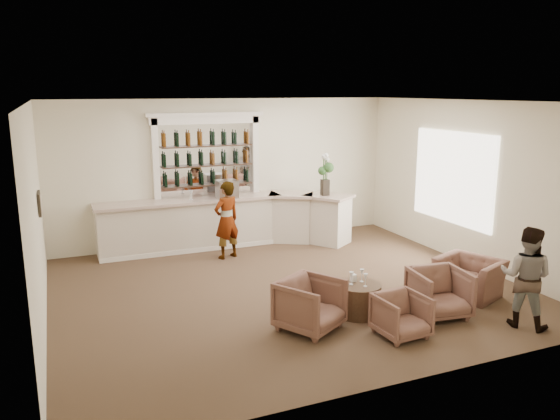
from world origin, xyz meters
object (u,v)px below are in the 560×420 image
object	(u,v)px
armchair_right	(439,293)
sommelier	(227,220)
bar_counter	(228,222)
guest	(526,277)
armchair_center	(401,316)
flower_vase	(325,172)
cocktail_table	(358,299)
armchair_left	(310,305)
espresso_machine	(227,189)
armchair_far	(469,277)

from	to	relation	value
armchair_right	sommelier	bearing A→B (deg)	124.72
bar_counter	guest	world-z (taller)	guest
armchair_center	armchair_right	size ratio (longest dim) A/B	0.83
bar_counter	flower_vase	world-z (taller)	flower_vase
guest	flower_vase	world-z (taller)	flower_vase
cocktail_table	armchair_left	distance (m)	0.99
sommelier	cocktail_table	bearing A→B (deg)	86.41
bar_counter	armchair_right	xyz separation A→B (m)	(1.88, -5.02, -0.20)
armchair_left	armchair_center	size ratio (longest dim) A/B	1.23
armchair_center	sommelier	bearing A→B (deg)	100.84
espresso_machine	flower_vase	size ratio (longest dim) A/B	0.47
armchair_right	bar_counter	bearing A→B (deg)	118.01
sommelier	armchair_right	distance (m)	4.75
guest	armchair_left	bearing A→B (deg)	35.37
guest	armchair_left	size ratio (longest dim) A/B	1.81
bar_counter	sommelier	bearing A→B (deg)	-109.36
armchair_left	flower_vase	distance (m)	4.86
bar_counter	armchair_right	distance (m)	5.36
guest	espresso_machine	bearing A→B (deg)	-8.15
armchair_center	flower_vase	size ratio (longest dim) A/B	0.72
armchair_left	armchair_right	size ratio (longest dim) A/B	1.03
bar_counter	espresso_machine	bearing A→B (deg)	-120.54
armchair_right	cocktail_table	bearing A→B (deg)	161.89
sommelier	armchair_left	bearing A→B (deg)	71.86
armchair_center	armchair_far	bearing A→B (deg)	20.36
armchair_center	cocktail_table	bearing A→B (deg)	96.12
armchair_left	espresso_machine	xyz separation A→B (m)	(0.18, 4.64, 0.95)
espresso_machine	armchair_right	bearing A→B (deg)	-68.02
armchair_right	espresso_machine	xyz separation A→B (m)	(-1.91, 4.97, 0.96)
armchair_right	flower_vase	xyz separation A→B (m)	(0.23, 4.39, 1.30)
espresso_machine	bar_counter	bearing A→B (deg)	60.39
guest	sommelier	bearing A→B (deg)	-2.59
armchair_left	cocktail_table	bearing A→B (deg)	-17.74
bar_counter	cocktail_table	xyz separation A→B (m)	(0.75, -4.47, -0.32)
espresso_machine	armchair_center	bearing A→B (deg)	-79.16
armchair_center	espresso_machine	distance (m)	5.53
armchair_center	espresso_machine	size ratio (longest dim) A/B	1.55
espresso_machine	flower_vase	bearing A→B (deg)	-14.08
armchair_right	armchair_center	bearing A→B (deg)	-150.89
bar_counter	sommelier	xyz separation A→B (m)	(-0.29, -0.81, 0.25)
bar_counter	armchair_far	world-z (taller)	bar_counter
armchair_left	armchair_right	xyz separation A→B (m)	(2.09, -0.33, -0.01)
sommelier	armchair_left	xyz separation A→B (m)	(0.08, -3.88, -0.43)
cocktail_table	armchair_center	bearing A→B (deg)	-80.18
sommelier	armchair_far	xyz separation A→B (m)	(3.23, -3.68, -0.50)
cocktail_table	armchair_center	xyz separation A→B (m)	(0.16, -0.93, 0.06)
guest	armchair_right	world-z (taller)	guest
sommelier	flower_vase	bearing A→B (deg)	165.18
guest	armchair_center	distance (m)	2.00
cocktail_table	armchair_left	bearing A→B (deg)	-167.15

